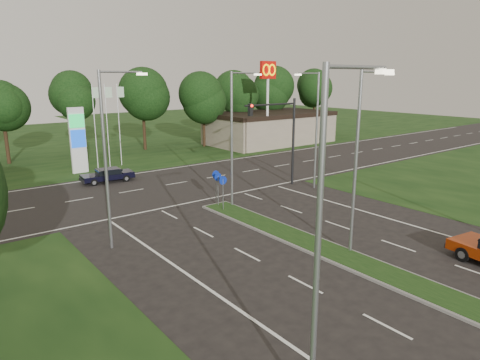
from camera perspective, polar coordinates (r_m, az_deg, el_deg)
ground at (r=19.30m, az=27.50°, el=-14.77°), size 160.00×160.00×0.00m
verge_far at (r=64.15m, az=-23.08°, el=4.79°), size 160.00×50.00×0.02m
cross_road at (r=35.52m, az=-9.85°, el=-0.70°), size 160.00×12.00×0.02m
median_kerb at (r=20.97m, az=17.45°, el=-11.31°), size 2.00×26.00×0.12m
commercial_building at (r=57.38m, az=4.00°, el=6.94°), size 16.00×9.00×4.00m
streetlight_median_near at (r=21.38m, az=15.58°, el=3.44°), size 2.53×0.22×9.00m
streetlight_median_far at (r=28.42m, az=-0.79°, el=6.36°), size 2.53×0.22×9.00m
streetlight_left_near at (r=10.68m, az=11.15°, el=-6.37°), size 2.53×0.22×9.00m
streetlight_left_far at (r=22.20m, az=-17.11°, el=3.69°), size 2.53×0.22×9.00m
streetlight_right_far at (r=33.66m, az=9.97°, el=7.30°), size 2.53×0.22×9.00m
traffic_signal at (r=33.95m, az=5.59°, el=6.77°), size 5.10×0.42×7.00m
median_signs at (r=28.78m, az=-2.84°, el=-0.38°), size 1.16×1.76×2.38m
gas_pylon at (r=41.76m, az=-20.57°, el=5.24°), size 5.80×1.26×8.00m
mcdonalds_sign at (r=51.33m, az=3.75°, el=12.85°), size 2.20×0.47×10.40m
treeline_far at (r=49.18m, az=-19.03°, el=10.78°), size 6.00×6.00×9.90m
navy_sedan at (r=37.64m, az=-17.23°, el=0.66°), size 4.30×2.05×1.15m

